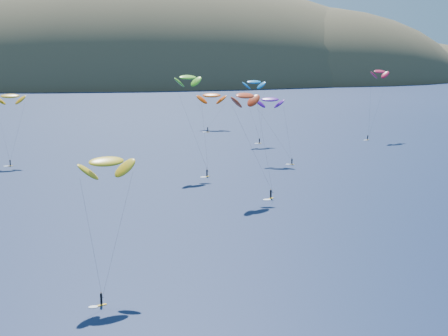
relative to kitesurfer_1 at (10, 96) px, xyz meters
name	(u,v)px	position (x,y,z in m)	size (l,w,h in m)	color
island	(156,91)	(77.34, 417.59, -30.05)	(730.00, 300.00, 210.00)	#3D3526
kitesurfer_1	(10,96)	(0.00, 0.00, 0.00)	(8.55, 9.03, 21.62)	gold
kitesurfer_2	(106,162)	(26.29, -100.81, -1.43)	(8.75, 11.83, 20.15)	gold
kitesurfer_3	(188,78)	(48.58, -22.97, 6.02)	(8.91, 12.33, 27.68)	gold
kitesurfer_4	(254,82)	(78.14, 23.67, 1.72)	(8.55, 6.41, 23.35)	gold
kitesurfer_6	(270,100)	(74.22, -11.90, -1.20)	(9.96, 10.90, 20.41)	gold
kitesurfer_8	(380,72)	(125.74, 25.69, 4.82)	(11.29, 9.24, 26.47)	gold
kitesurfer_9	(245,96)	(57.83, -50.77, 3.27)	(10.05, 11.29, 25.07)	gold
kitesurfer_11	(212,95)	(69.97, 62.86, -5.88)	(12.69, 16.62, 16.69)	gold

